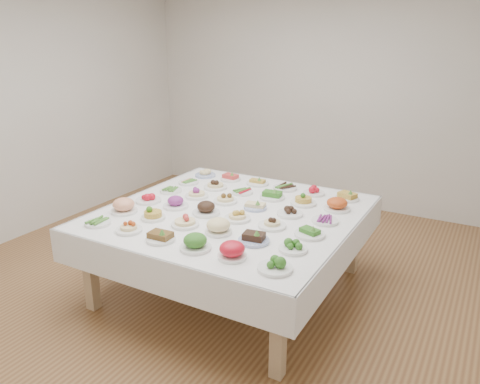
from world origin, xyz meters
The scene contains 38 objects.
room_envelope centered at (0.00, 0.00, 1.83)m, with size 5.02×5.02×2.81m.
display_table centered at (0.21, -0.20, 0.68)m, with size 2.09×2.09×0.75m.
dish_0 centered at (-0.57, -0.98, 0.77)m, with size 0.21×0.21×0.05m.
dish_1 centered at (-0.25, -0.97, 0.79)m, with size 0.20×0.20×0.10m.
dish_2 centered at (0.06, -0.98, 0.79)m, with size 0.22×0.22×0.10m.
dish_3 centered at (0.37, -0.98, 0.81)m, with size 0.22×0.22×0.13m.
dish_4 centered at (0.67, -0.97, 0.80)m, with size 0.20×0.20×0.12m.
dish_5 centered at (1.00, -0.98, 0.80)m, with size 0.23×0.23×0.10m.
dish_6 centered at (-0.57, -0.67, 0.82)m, with size 0.22×0.22×0.15m.
dish_7 centered at (-0.26, -0.67, 0.80)m, with size 0.20×0.20×0.11m.
dish_8 centered at (0.06, -0.66, 0.81)m, with size 0.22×0.22×0.12m.
dish_9 centered at (0.37, -0.66, 0.81)m, with size 0.23×0.23×0.13m.
dish_10 centered at (0.68, -0.67, 0.80)m, with size 0.23×0.23×0.11m.
dish_11 centered at (0.98, -0.66, 0.79)m, with size 0.20×0.20×0.09m.
dish_12 centered at (-0.57, -0.36, 0.79)m, with size 0.23×0.23×0.09m.
dish_13 centered at (-0.27, -0.36, 0.80)m, with size 0.22×0.22×0.12m.
dish_14 centered at (0.06, -0.36, 0.80)m, with size 0.23×0.23×0.12m.
dish_15 centered at (0.36, -0.35, 0.80)m, with size 0.21×0.21×0.11m.
dish_16 centered at (0.67, -0.35, 0.80)m, with size 0.22×0.22×0.11m.
dish_17 centered at (0.99, -0.36, 0.79)m, with size 0.23×0.23×0.10m.
dish_18 centered at (-0.57, -0.03, 0.77)m, with size 0.21×0.21×0.05m.
dish_19 centered at (-0.26, -0.04, 0.81)m, with size 0.21×0.21×0.13m.
dish_20 centered at (0.05, -0.03, 0.80)m, with size 0.21×0.21×0.11m.
dish_21 centered at (0.36, -0.05, 0.79)m, with size 0.20×0.20×0.09m.
dish_22 centered at (0.69, -0.04, 0.78)m, with size 0.22×0.22×0.08m.
dish_23 centered at (1.00, -0.05, 0.77)m, with size 0.21×0.21×0.05m.
dish_24 centered at (-0.57, 0.27, 0.77)m, with size 0.20×0.20×0.05m.
dish_25 centered at (-0.25, 0.27, 0.81)m, with size 0.23×0.23×0.13m.
dish_26 centered at (0.06, 0.26, 0.77)m, with size 0.20×0.20×0.05m.
dish_27 centered at (0.37, 0.27, 0.79)m, with size 0.23×0.23×0.11m.
dish_28 centered at (0.68, 0.27, 0.81)m, with size 0.23×0.23×0.13m.
dish_29 centered at (0.99, 0.27, 0.82)m, with size 0.22×0.22×0.14m.
dish_30 centered at (-0.57, 0.57, 0.78)m, with size 0.22×0.22×0.08m.
dish_31 centered at (-0.26, 0.58, 0.78)m, with size 0.21×0.21×0.09m.
dish_32 centered at (0.06, 0.59, 0.78)m, with size 0.22×0.22×0.09m.
dish_33 centered at (0.36, 0.58, 0.78)m, with size 0.26×0.23×0.06m.
dish_34 centered at (0.67, 0.57, 0.79)m, with size 0.20×0.20×0.08m.
dish_35 centered at (0.99, 0.58, 0.79)m, with size 0.21×0.21×0.09m.
Camera 1 is at (2.12, -3.45, 2.18)m, focal length 35.00 mm.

